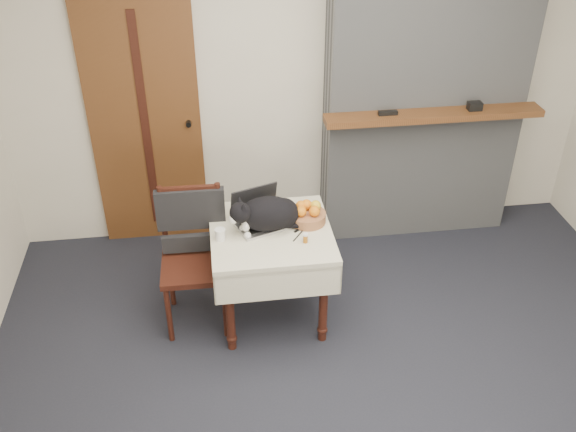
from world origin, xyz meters
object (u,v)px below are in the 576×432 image
(door, at_px, (145,124))
(pill_bottle, at_px, (305,238))
(side_table, at_px, (271,245))
(cat, at_px, (269,214))
(laptop, at_px, (259,215))
(fruit_basket, at_px, (308,214))
(chair, at_px, (193,238))
(cream_jar, at_px, (220,234))

(door, height_order, pill_bottle, door)
(side_table, bearing_deg, cat, 106.73)
(side_table, relative_size, pill_bottle, 11.77)
(laptop, distance_m, fruit_basket, 0.32)
(fruit_basket, xyz_separation_m, chair, (-0.76, 0.03, -0.14))
(laptop, xyz_separation_m, cat, (0.06, -0.08, 0.06))
(cat, xyz_separation_m, fruit_basket, (0.26, 0.05, -0.06))
(fruit_basket, bearing_deg, door, 136.04)
(cat, bearing_deg, laptop, 110.81)
(laptop, relative_size, fruit_basket, 1.64)
(door, distance_m, cream_jar, 1.28)
(laptop, height_order, pill_bottle, laptop)
(cream_jar, bearing_deg, laptop, 31.17)
(side_table, bearing_deg, pill_bottle, -38.84)
(side_table, height_order, laptop, laptop)
(side_table, distance_m, fruit_basket, 0.31)
(cream_jar, relative_size, pill_bottle, 1.15)
(cream_jar, bearing_deg, pill_bottle, -11.26)
(side_table, relative_size, cream_jar, 10.20)
(laptop, relative_size, pill_bottle, 5.93)
(pill_bottle, bearing_deg, chair, 159.25)
(pill_bottle, distance_m, fruit_basket, 0.24)
(door, xyz_separation_m, laptop, (0.75, -1.00, -0.24))
(laptop, height_order, fruit_basket, laptop)
(cream_jar, bearing_deg, fruit_basket, 12.78)
(pill_bottle, height_order, fruit_basket, fruit_basket)
(door, relative_size, cat, 3.53)
(fruit_basket, bearing_deg, cream_jar, -167.22)
(fruit_basket, bearing_deg, laptop, 175.17)
(fruit_basket, distance_m, chair, 0.77)
(laptop, bearing_deg, pill_bottle, -63.98)
(cream_jar, bearing_deg, chair, 137.91)
(laptop, xyz_separation_m, fruit_basket, (0.32, -0.03, -0.00))
(fruit_basket, bearing_deg, side_table, -163.33)
(side_table, relative_size, fruit_basket, 3.25)
(side_table, bearing_deg, laptop, 122.79)
(side_table, bearing_deg, fruit_basket, 16.67)
(door, xyz_separation_m, cream_jar, (0.49, -1.16, -0.26))
(cat, bearing_deg, door, 111.28)
(cat, bearing_deg, chair, 154.79)
(side_table, bearing_deg, cream_jar, -170.29)
(door, height_order, laptop, door)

